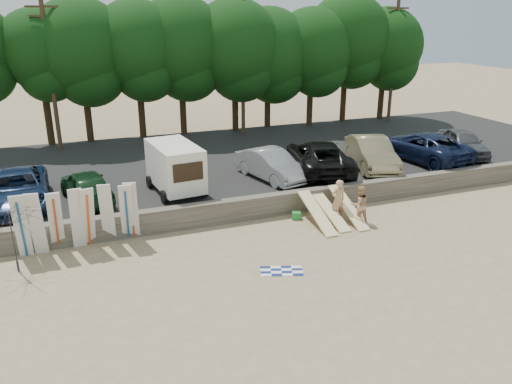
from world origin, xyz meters
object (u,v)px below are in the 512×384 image
car_6 (463,142)px  beachgoer_a (338,200)px  car_3 (319,156)px  box_trailer (175,166)px  beachgoer_b (360,205)px  cooler (296,216)px  car_0 (18,189)px  beach_umbrella (15,240)px  car_4 (371,153)px  car_1 (86,186)px  car_2 (271,165)px  car_5 (423,146)px

car_6 → beachgoer_a: bearing=-139.1°
car_6 → car_3: bearing=-162.2°
box_trailer → beachgoer_b: box_trailer is taller
cooler → car_0: bearing=-178.2°
beach_umbrella → beachgoer_a: bearing=0.3°
box_trailer → car_4: size_ratio=0.75×
car_1 → beach_umbrella: size_ratio=1.62×
car_2 → beach_umbrella: bearing=-172.3°
car_6 → beachgoer_b: bearing=-134.7°
car_2 → car_6: bearing=-12.5°
car_1 → car_0: bearing=-20.8°
car_2 → beach_umbrella: 12.38m
beach_umbrella → car_0: bearing=91.7°
car_6 → cooler: 13.31m
car_1 → beachgoer_a: bearing=147.7°
car_0 → car_4: bearing=-4.5°
car_5 → car_6: (2.94, 0.08, -0.05)m
cooler → beach_umbrella: (-11.22, -0.76, 1.03)m
box_trailer → car_6: 17.28m
beachgoer_a → beach_umbrella: bearing=-2.2°
box_trailer → cooler: size_ratio=9.99×
box_trailer → beachgoer_a: bearing=-39.8°
car_3 → car_4: bearing=-173.6°
car_4 → beachgoer_a: 6.15m
box_trailer → beach_umbrella: 7.89m
car_1 → beach_umbrella: bearing=50.0°
car_0 → car_2: (11.69, -0.55, -0.01)m
box_trailer → car_1: box_trailer is taller
box_trailer → car_0: bearing=167.2°
cooler → beachgoer_b: bearing=-7.5°
car_6 → beachgoer_b: size_ratio=2.61×
car_0 → car_6: size_ratio=1.22×
car_2 → beachgoer_a: (1.34, -4.39, -0.52)m
car_4 → car_2: bearing=-165.2°
car_4 → car_5: car_4 is taller
car_1 → beachgoer_b: bearing=146.0°
car_1 → car_3: car_3 is taller
box_trailer → car_4: bearing=-5.9°
car_5 → cooler: (-9.72, -3.84, -1.34)m
car_1 → car_5: 18.29m
box_trailer → car_2: 4.97m
car_6 → car_5: bearing=-160.2°
car_1 → beachgoer_a: (10.24, -4.37, -0.51)m
car_1 → car_5: car_5 is taller
box_trailer → car_3: bearing=-2.5°
car_0 → beachgoer_b: bearing=-24.4°
car_3 → car_4: car_4 is taller
car_3 → beachgoer_a: size_ratio=3.25×
car_1 → car_4: car_4 is taller
car_2 → car_4: size_ratio=0.89×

